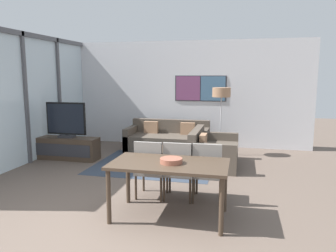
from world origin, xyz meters
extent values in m
plane|color=brown|center=(0.00, 0.00, 0.00)|extent=(24.00, 24.00, 0.00)
cube|color=silver|center=(0.00, 5.21, 1.40)|extent=(6.80, 0.06, 2.80)
cube|color=#2D2D33|center=(0.53, 5.17, 1.55)|extent=(1.36, 0.01, 0.68)
cube|color=#753D66|center=(0.20, 5.17, 1.55)|extent=(0.64, 0.02, 0.64)
cube|color=#426684|center=(0.86, 5.17, 1.55)|extent=(0.64, 0.02, 0.64)
cube|color=silver|center=(-2.90, 2.61, 1.40)|extent=(0.02, 5.21, 2.80)
cube|color=#515156|center=(-2.87, 2.61, 2.75)|extent=(0.07, 5.21, 0.10)
cube|color=#515156|center=(-2.87, 2.61, 1.40)|extent=(0.07, 0.08, 2.80)
cube|color=#515156|center=(-2.87, 3.91, 1.40)|extent=(0.07, 0.08, 2.80)
cube|color=#333D4C|center=(-0.17, 3.11, 0.00)|extent=(2.51, 2.16, 0.01)
cube|color=#423326|center=(-2.23, 3.10, 0.25)|extent=(1.45, 0.43, 0.50)
cube|color=#2D2D33|center=(-2.23, 2.87, 0.25)|extent=(1.33, 0.01, 0.27)
cube|color=#2D2D33|center=(-2.23, 3.10, 0.52)|extent=(0.36, 0.20, 0.05)
cube|color=#2D2D33|center=(-2.23, 3.10, 0.59)|extent=(0.06, 0.03, 0.08)
cube|color=black|center=(-2.23, 3.10, 0.93)|extent=(0.95, 0.04, 0.73)
cube|color=black|center=(-2.23, 3.07, 0.93)|extent=(0.88, 0.01, 0.66)
cube|color=#51473D|center=(-0.17, 4.30, 0.21)|extent=(2.02, 0.94, 0.42)
cube|color=#51473D|center=(-0.17, 4.69, 0.38)|extent=(2.02, 0.16, 0.76)
cube|color=#51473D|center=(-1.11, 4.30, 0.30)|extent=(0.14, 0.94, 0.60)
cube|color=#51473D|center=(0.77, 4.30, 0.30)|extent=(0.14, 0.94, 0.60)
cube|color=#9E7556|center=(-0.65, 4.51, 0.57)|extent=(0.36, 0.12, 0.30)
cube|color=#9E7556|center=(0.31, 4.51, 0.57)|extent=(0.36, 0.12, 0.30)
cube|color=#51473D|center=(1.09, 3.31, 0.21)|extent=(0.94, 1.42, 0.42)
cube|color=#51473D|center=(0.70, 3.31, 0.38)|extent=(0.16, 1.42, 0.76)
cube|color=#51473D|center=(1.09, 2.67, 0.30)|extent=(0.94, 0.14, 0.60)
cube|color=#51473D|center=(1.09, 3.95, 0.30)|extent=(0.94, 0.14, 0.60)
cube|color=#9E7556|center=(0.88, 3.00, 0.57)|extent=(0.12, 0.36, 0.30)
cylinder|color=#423326|center=(-0.17, 3.11, 0.01)|extent=(0.39, 0.39, 0.03)
cylinder|color=#423326|center=(-0.17, 3.11, 0.15)|extent=(0.16, 0.16, 0.30)
cylinder|color=#423326|center=(-0.17, 3.11, 0.32)|extent=(0.87, 0.87, 0.04)
cube|color=#423326|center=(0.72, 0.59, 0.74)|extent=(1.55, 0.85, 0.04)
cylinder|color=#423326|center=(0.01, 0.22, 0.36)|extent=(0.06, 0.06, 0.72)
cylinder|color=#423326|center=(1.44, 0.22, 0.36)|extent=(0.06, 0.06, 0.72)
cylinder|color=#423326|center=(0.01, 0.95, 0.36)|extent=(0.06, 0.06, 0.72)
cylinder|color=#423326|center=(1.44, 0.95, 0.36)|extent=(0.06, 0.06, 0.72)
cube|color=gray|center=(0.28, 1.28, 0.41)|extent=(0.46, 0.46, 0.06)
cube|color=gray|center=(0.28, 1.08, 0.68)|extent=(0.42, 0.05, 0.47)
cylinder|color=#423326|center=(0.08, 1.08, 0.19)|extent=(0.04, 0.04, 0.38)
cylinder|color=#423326|center=(0.48, 1.08, 0.19)|extent=(0.04, 0.04, 0.38)
cylinder|color=#423326|center=(0.08, 1.48, 0.19)|extent=(0.04, 0.04, 0.38)
cylinder|color=#423326|center=(0.48, 1.48, 0.19)|extent=(0.04, 0.04, 0.38)
cube|color=gray|center=(0.72, 1.31, 0.41)|extent=(0.46, 0.46, 0.06)
cube|color=gray|center=(0.72, 1.10, 0.68)|extent=(0.42, 0.05, 0.47)
cylinder|color=#423326|center=(0.52, 1.11, 0.19)|extent=(0.04, 0.04, 0.38)
cylinder|color=#423326|center=(0.92, 1.11, 0.19)|extent=(0.04, 0.04, 0.38)
cylinder|color=#423326|center=(0.52, 1.51, 0.19)|extent=(0.04, 0.04, 0.38)
cylinder|color=#423326|center=(0.92, 1.51, 0.19)|extent=(0.04, 0.04, 0.38)
cube|color=gray|center=(1.16, 1.33, 0.41)|extent=(0.46, 0.46, 0.06)
cube|color=gray|center=(1.16, 1.13, 0.68)|extent=(0.42, 0.05, 0.47)
cylinder|color=#423326|center=(0.96, 1.13, 0.19)|extent=(0.04, 0.04, 0.38)
cylinder|color=#423326|center=(1.36, 1.13, 0.19)|extent=(0.04, 0.04, 0.38)
cylinder|color=#423326|center=(0.96, 1.53, 0.19)|extent=(0.04, 0.04, 0.38)
cylinder|color=#423326|center=(1.36, 1.53, 0.19)|extent=(0.04, 0.04, 0.38)
cylinder|color=#995642|center=(0.75, 0.56, 0.79)|extent=(0.29, 0.29, 0.07)
torus|color=#995642|center=(0.75, 0.56, 0.82)|extent=(0.30, 0.30, 0.02)
cylinder|color=#2D2D33|center=(1.14, 4.26, 0.01)|extent=(0.28, 0.28, 0.02)
cylinder|color=#B7B7BC|center=(1.14, 4.26, 0.71)|extent=(0.03, 0.03, 1.37)
cylinder|color=#9E7556|center=(1.14, 4.26, 1.50)|extent=(0.43, 0.43, 0.22)
camera|label=1|loc=(1.64, -3.50, 1.90)|focal=35.00mm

